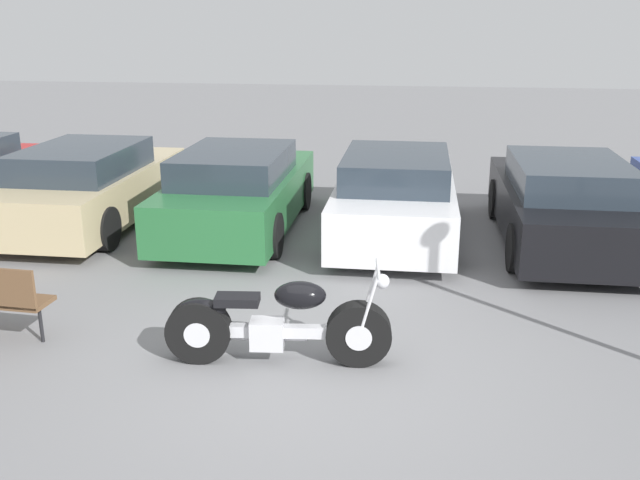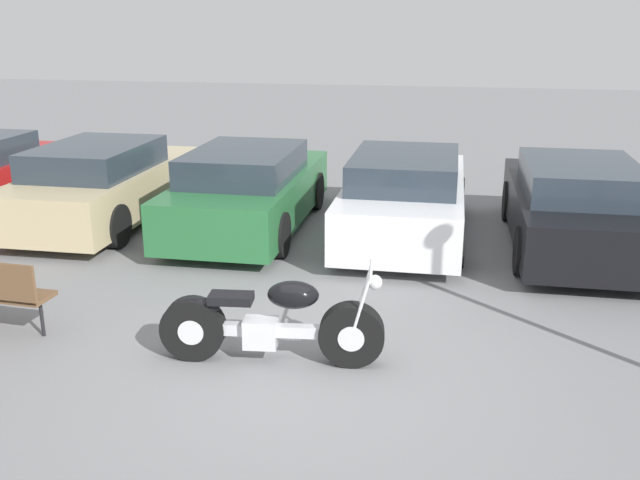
# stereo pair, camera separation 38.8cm
# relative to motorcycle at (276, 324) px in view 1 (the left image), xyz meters

# --- Properties ---
(ground_plane) EXTENTS (60.00, 60.00, 0.00)m
(ground_plane) POSITION_rel_motorcycle_xyz_m (0.33, -0.19, -0.42)
(ground_plane) COLOR slate
(motorcycle) EXTENTS (2.29, 0.62, 1.04)m
(motorcycle) POSITION_rel_motorcycle_xyz_m (0.00, 0.00, 0.00)
(motorcycle) COLOR black
(motorcycle) RESTS_ON ground_plane
(parked_car_champagne) EXTENTS (1.87, 4.44, 1.37)m
(parked_car_champagne) POSITION_rel_motorcycle_xyz_m (-4.06, 4.53, 0.24)
(parked_car_champagne) COLOR #C6B284
(parked_car_champagne) RESTS_ON ground_plane
(parked_car_green) EXTENTS (1.87, 4.44, 1.37)m
(parked_car_green) POSITION_rel_motorcycle_xyz_m (-1.52, 4.55, 0.24)
(parked_car_green) COLOR #286B38
(parked_car_green) RESTS_ON ground_plane
(parked_car_white) EXTENTS (1.87, 4.44, 1.37)m
(parked_car_white) POSITION_rel_motorcycle_xyz_m (1.03, 4.60, 0.24)
(parked_car_white) COLOR white
(parked_car_white) RESTS_ON ground_plane
(parked_car_black) EXTENTS (1.87, 4.44, 1.37)m
(parked_car_black) POSITION_rel_motorcycle_xyz_m (3.57, 4.43, 0.24)
(parked_car_black) COLOR black
(parked_car_black) RESTS_ON ground_plane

